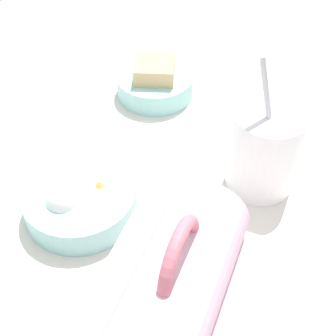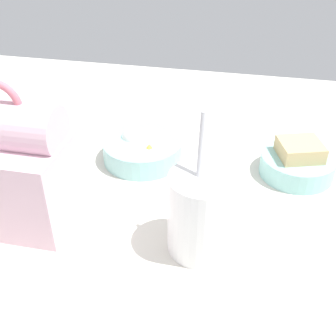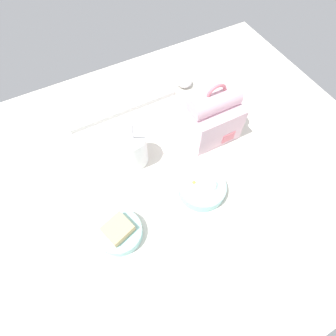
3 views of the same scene
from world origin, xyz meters
TOP-DOWN VIEW (x-y plane):
  - desk_surface at (0.00, 0.00)cm, footprint 140.00×110.00cm
  - lunch_bag at (20.05, 7.43)cm, footprint 16.31×13.83cm
  - soup_cup at (-6.67, 9.09)cm, footprint 8.81×8.81cm
  - bento_bowl_sandwich at (-19.98, -11.29)cm, footprint 12.20×12.20cm
  - bento_bowl_snacks at (6.45, -10.30)cm, footprint 13.86×13.86cm

SIDE VIEW (x-z plane):
  - desk_surface at x=0.00cm, z-range 0.00..2.00cm
  - bento_bowl_snacks at x=6.45cm, z-range 1.21..6.95cm
  - bento_bowl_sandwich at x=-19.98cm, z-range 1.22..7.36cm
  - soup_cup at x=-6.67cm, z-range -1.60..17.58cm
  - lunch_bag at x=20.05cm, z-range -0.35..20.71cm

